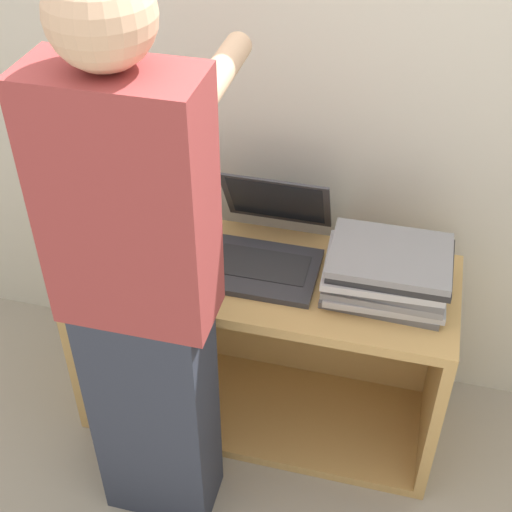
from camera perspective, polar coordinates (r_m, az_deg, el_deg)
ground_plane at (r=2.59m, az=-0.94°, el=-16.13°), size 12.00×12.00×0.00m
wall_back at (r=2.24m, az=2.67°, el=14.63°), size 8.00×0.05×2.40m
cart at (r=2.52m, az=0.75°, el=-6.25°), size 1.23×0.47×0.68m
laptop_open at (r=2.26m, az=0.86°, el=0.80°), size 0.35×0.41×0.26m
laptop_stack_left at (r=2.30m, az=-8.87°, el=1.49°), size 0.38×0.29×0.13m
laptop_stack_right at (r=2.16m, az=10.47°, el=-1.26°), size 0.37×0.29×0.16m
person at (r=1.88m, az=-9.21°, el=-3.20°), size 0.40×0.53×1.74m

